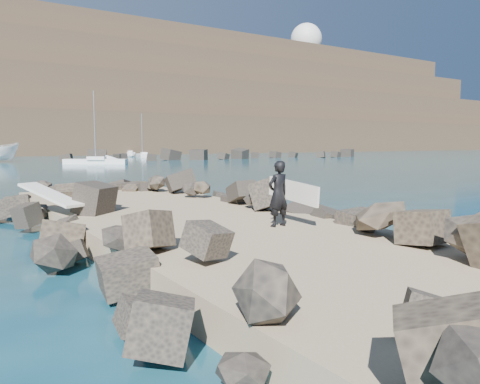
{
  "coord_description": "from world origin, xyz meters",
  "views": [
    {
      "loc": [
        -5.84,
        -9.92,
        2.62
      ],
      "look_at": [
        0.0,
        -1.0,
        1.5
      ],
      "focal_mm": 35.0,
      "sensor_mm": 36.0,
      "label": 1
    }
  ],
  "objects_px": {
    "surfboard_resting": "(50,199)",
    "radome": "(306,44)",
    "surfer_with_board": "(280,193)",
    "sailboat_c": "(96,161)"
  },
  "relations": [
    {
      "from": "surfboard_resting",
      "to": "sailboat_c",
      "type": "distance_m",
      "value": 46.81
    },
    {
      "from": "surfboard_resting",
      "to": "radome",
      "type": "distance_m",
      "value": 196.32
    },
    {
      "from": "surfer_with_board",
      "to": "radome",
      "type": "bearing_deg",
      "value": 48.76
    },
    {
      "from": "surfboard_resting",
      "to": "radome",
      "type": "relative_size",
      "value": 0.11
    },
    {
      "from": "surfer_with_board",
      "to": "sailboat_c",
      "type": "bearing_deg",
      "value": 78.75
    },
    {
      "from": "surfboard_resting",
      "to": "sailboat_c",
      "type": "bearing_deg",
      "value": 50.33
    },
    {
      "from": "surfboard_resting",
      "to": "surfer_with_board",
      "type": "height_order",
      "value": "surfer_with_board"
    },
    {
      "from": "surfer_with_board",
      "to": "sailboat_c",
      "type": "relative_size",
      "value": 0.22
    },
    {
      "from": "surfer_with_board",
      "to": "sailboat_c",
      "type": "height_order",
      "value": "sailboat_c"
    },
    {
      "from": "radome",
      "to": "surfer_with_board",
      "type": "bearing_deg",
      "value": -131.24
    }
  ]
}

